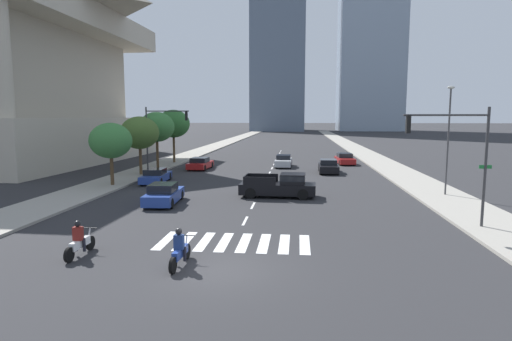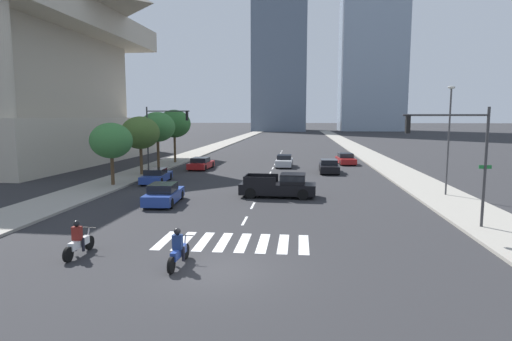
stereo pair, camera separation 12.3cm
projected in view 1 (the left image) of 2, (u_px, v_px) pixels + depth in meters
name	position (u px, v px, depth m)	size (l,w,h in m)	color
ground_plane	(220.00, 270.00, 15.64)	(800.00, 800.00, 0.00)	#28282B
sidewalk_east	(395.00, 171.00, 43.99)	(4.00, 260.00, 0.15)	gray
sidewalk_west	(154.00, 168.00, 46.51)	(4.00, 260.00, 0.15)	gray
crosswalk_near	(234.00, 242.00, 19.04)	(6.75, 2.95, 0.01)	silver
lane_divider_center	(272.00, 168.00, 46.69)	(0.14, 50.00, 0.01)	silver
motorcycle_lead	(80.00, 242.00, 17.10)	(0.70, 2.19, 1.49)	black
motorcycle_trailing	(180.00, 251.00, 15.95)	(0.70, 2.23, 1.49)	black
pickup_truck	(281.00, 186.00, 29.76)	(5.35, 2.20, 1.67)	black
sedan_blue_0	(156.00, 176.00, 36.31)	(2.03, 4.67, 1.23)	navy
sedan_red_1	(345.00, 159.00, 50.80)	(2.14, 4.59, 1.29)	maroon
sedan_blue_2	(164.00, 194.00, 27.44)	(2.04, 4.42, 1.35)	navy
sedan_red_3	(200.00, 164.00, 45.75)	(2.16, 4.40, 1.28)	maroon
sedan_black_4	(328.00, 167.00, 42.91)	(1.94, 4.59, 1.33)	black
sedan_silver_5	(284.00, 161.00, 47.95)	(1.90, 4.35, 1.33)	#B7BABF
traffic_signal_near	(455.00, 145.00, 20.92)	(4.34, 0.28, 5.93)	#333335
traffic_signal_far	(162.00, 128.00, 40.66)	(4.48, 0.28, 6.41)	#333335
street_lamp_east	(449.00, 132.00, 29.47)	(0.50, 0.24, 7.56)	#3F3F42
street_tree_nearest	(111.00, 141.00, 33.91)	(3.35, 3.35, 4.99)	#4C3823
street_tree_second	(140.00, 133.00, 40.10)	(3.62, 3.62, 5.51)	#4C3823
street_tree_third	(157.00, 127.00, 44.91)	(3.72, 3.72, 5.99)	#4C3823
street_tree_fourth	(173.00, 124.00, 50.91)	(3.92, 3.92, 6.32)	#4C3823
office_tower_left_skyline	(279.00, 20.00, 171.47)	(21.16, 28.40, 97.60)	slate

